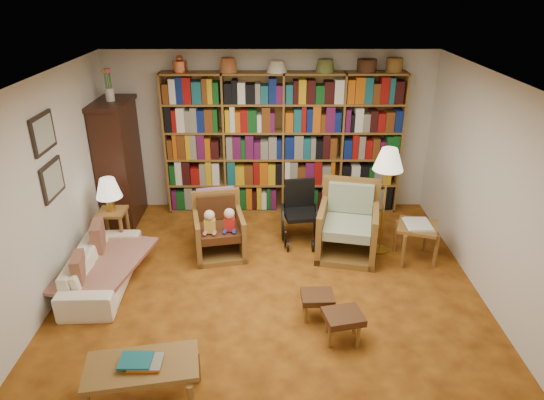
{
  "coord_description": "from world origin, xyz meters",
  "views": [
    {
      "loc": [
        0.0,
        -4.82,
        3.44
      ],
      "look_at": [
        0.02,
        0.6,
        0.95
      ],
      "focal_mm": 32.0,
      "sensor_mm": 36.0,
      "label": 1
    }
  ],
  "objects_px": {
    "footstool_a": "(318,298)",
    "footstool_b": "(343,318)",
    "wheelchair": "(300,214)",
    "armchair_leather": "(220,228)",
    "floor_lamp": "(388,164)",
    "sofa": "(102,267)",
    "coffee_table": "(142,369)",
    "armchair_sage": "(347,226)",
    "side_table_papers": "(417,231)",
    "side_table_lamp": "(113,221)"
  },
  "relations": [
    {
      "from": "armchair_sage",
      "to": "coffee_table",
      "type": "distance_m",
      "value": 3.38
    },
    {
      "from": "sofa",
      "to": "coffee_table",
      "type": "height_order",
      "value": "sofa"
    },
    {
      "from": "footstool_a",
      "to": "coffee_table",
      "type": "distance_m",
      "value": 2.0
    },
    {
      "from": "floor_lamp",
      "to": "footstool_a",
      "type": "distance_m",
      "value": 2.04
    },
    {
      "from": "armchair_leather",
      "to": "footstool_b",
      "type": "relative_size",
      "value": 1.87
    },
    {
      "from": "footstool_a",
      "to": "coffee_table",
      "type": "xyz_separation_m",
      "value": [
        -1.64,
        -1.14,
        0.09
      ]
    },
    {
      "from": "floor_lamp",
      "to": "footstool_a",
      "type": "height_order",
      "value": "floor_lamp"
    },
    {
      "from": "armchair_leather",
      "to": "side_table_papers",
      "type": "relative_size",
      "value": 1.34
    },
    {
      "from": "sofa",
      "to": "side_table_lamp",
      "type": "relative_size",
      "value": 2.77
    },
    {
      "from": "side_table_lamp",
      "to": "coffee_table",
      "type": "bearing_deg",
      "value": -68.96
    },
    {
      "from": "floor_lamp",
      "to": "coffee_table",
      "type": "bearing_deg",
      "value": -135.51
    },
    {
      "from": "floor_lamp",
      "to": "coffee_table",
      "type": "xyz_separation_m",
      "value": [
        -2.63,
        -2.59,
        -0.94
      ]
    },
    {
      "from": "armchair_leather",
      "to": "wheelchair",
      "type": "bearing_deg",
      "value": 17.33
    },
    {
      "from": "side_table_papers",
      "to": "footstool_b",
      "type": "bearing_deg",
      "value": -126.43
    },
    {
      "from": "wheelchair",
      "to": "footstool_b",
      "type": "bearing_deg",
      "value": -81.33
    },
    {
      "from": "footstool_b",
      "to": "footstool_a",
      "type": "bearing_deg",
      "value": 121.52
    },
    {
      "from": "side_table_papers",
      "to": "footstool_a",
      "type": "distance_m",
      "value": 1.87
    },
    {
      "from": "floor_lamp",
      "to": "footstool_a",
      "type": "relative_size",
      "value": 4.1
    },
    {
      "from": "armchair_leather",
      "to": "armchair_sage",
      "type": "xyz_separation_m",
      "value": [
        1.73,
        0.02,
        0.03
      ]
    },
    {
      "from": "armchair_leather",
      "to": "armchair_sage",
      "type": "height_order",
      "value": "armchair_sage"
    },
    {
      "from": "side_table_lamp",
      "to": "floor_lamp",
      "type": "xyz_separation_m",
      "value": [
        3.66,
        -0.1,
        0.87
      ]
    },
    {
      "from": "armchair_sage",
      "to": "footstool_a",
      "type": "bearing_deg",
      "value": -109.6
    },
    {
      "from": "footstool_b",
      "to": "sofa",
      "type": "bearing_deg",
      "value": 159.62
    },
    {
      "from": "armchair_sage",
      "to": "wheelchair",
      "type": "relative_size",
      "value": 1.11
    },
    {
      "from": "floor_lamp",
      "to": "coffee_table",
      "type": "distance_m",
      "value": 3.81
    },
    {
      "from": "footstool_b",
      "to": "coffee_table",
      "type": "height_order",
      "value": "coffee_table"
    },
    {
      "from": "side_table_papers",
      "to": "footstool_b",
      "type": "height_order",
      "value": "side_table_papers"
    },
    {
      "from": "floor_lamp",
      "to": "armchair_leather",
      "type": "bearing_deg",
      "value": 179.94
    },
    {
      "from": "sofa",
      "to": "side_table_lamp",
      "type": "height_order",
      "value": "side_table_lamp"
    },
    {
      "from": "footstool_a",
      "to": "coffee_table",
      "type": "height_order",
      "value": "coffee_table"
    },
    {
      "from": "side_table_papers",
      "to": "footstool_b",
      "type": "xyz_separation_m",
      "value": [
        -1.18,
        -1.6,
        -0.16
      ]
    },
    {
      "from": "armchair_leather",
      "to": "floor_lamp",
      "type": "distance_m",
      "value": 2.39
    },
    {
      "from": "side_table_papers",
      "to": "footstool_a",
      "type": "xyz_separation_m",
      "value": [
        -1.41,
        -1.22,
        -0.18
      ]
    },
    {
      "from": "floor_lamp",
      "to": "coffee_table",
      "type": "height_order",
      "value": "floor_lamp"
    },
    {
      "from": "sofa",
      "to": "armchair_leather",
      "type": "xyz_separation_m",
      "value": [
        1.36,
        0.78,
        0.11
      ]
    },
    {
      "from": "wheelchair",
      "to": "sofa",
      "type": "bearing_deg",
      "value": -155.48
    },
    {
      "from": "sofa",
      "to": "armchair_leather",
      "type": "height_order",
      "value": "armchair_leather"
    },
    {
      "from": "side_table_papers",
      "to": "side_table_lamp",
      "type": "bearing_deg",
      "value": 175.54
    },
    {
      "from": "sofa",
      "to": "armchair_leather",
      "type": "distance_m",
      "value": 1.58
    },
    {
      "from": "armchair_sage",
      "to": "side_table_papers",
      "type": "bearing_deg",
      "value": -15.09
    },
    {
      "from": "armchair_sage",
      "to": "coffee_table",
      "type": "xyz_separation_m",
      "value": [
        -2.16,
        -2.6,
        -0.03
      ]
    },
    {
      "from": "floor_lamp",
      "to": "armchair_sage",
      "type": "bearing_deg",
      "value": 177.79
    },
    {
      "from": "side_table_papers",
      "to": "floor_lamp",
      "type": "bearing_deg",
      "value": 151.85
    },
    {
      "from": "wheelchair",
      "to": "floor_lamp",
      "type": "distance_m",
      "value": 1.45
    },
    {
      "from": "sofa",
      "to": "coffee_table",
      "type": "relative_size",
      "value": 1.52
    },
    {
      "from": "side_table_lamp",
      "to": "armchair_leather",
      "type": "distance_m",
      "value": 1.47
    },
    {
      "from": "floor_lamp",
      "to": "footstool_b",
      "type": "distance_m",
      "value": 2.22
    },
    {
      "from": "side_table_lamp",
      "to": "floor_lamp",
      "type": "distance_m",
      "value": 3.77
    },
    {
      "from": "footstool_a",
      "to": "footstool_b",
      "type": "bearing_deg",
      "value": -58.48
    },
    {
      "from": "sofa",
      "to": "side_table_papers",
      "type": "xyz_separation_m",
      "value": [
        3.98,
        0.56,
        0.19
      ]
    }
  ]
}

